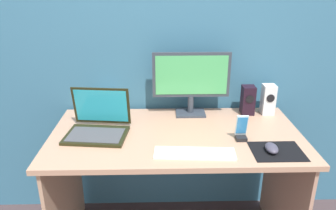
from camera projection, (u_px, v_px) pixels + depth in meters
wall_back at (174, 30)px, 1.99m from camera, size 6.00×0.04×2.50m
desk at (176, 159)px, 1.86m from camera, size 1.37×0.71×0.76m
monitor at (191, 80)px, 1.97m from camera, size 0.46×0.14×0.39m
speaker_right at (268, 99)px, 2.02m from camera, size 0.08×0.08×0.19m
speaker_near_monitor at (248, 100)px, 2.02m from camera, size 0.08×0.08×0.18m
laptop at (98, 125)px, 1.78m from camera, size 0.35×0.30×0.24m
fishbowl at (105, 102)px, 2.01m from camera, size 0.17×0.17×0.17m
keyboard_external at (195, 153)px, 1.59m from camera, size 0.40×0.14×0.01m
mousepad at (277, 151)px, 1.62m from camera, size 0.25×0.20×0.00m
mouse at (272, 148)px, 1.61m from camera, size 0.06×0.10×0.04m
phone_in_dock at (241, 131)px, 1.72m from camera, size 0.06×0.06×0.14m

